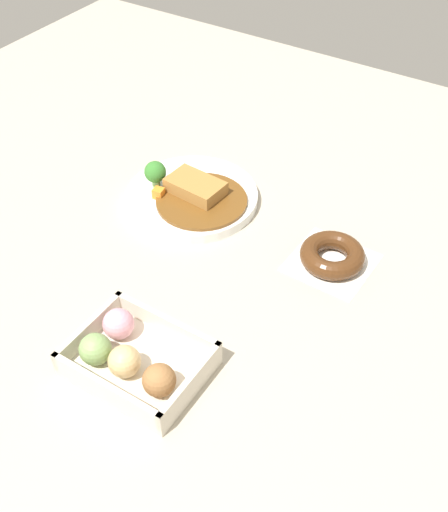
{
  "coord_description": "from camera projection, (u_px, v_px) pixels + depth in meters",
  "views": [
    {
      "loc": [
        0.48,
        -0.58,
        0.7
      ],
      "look_at": [
        0.1,
        0.03,
        0.03
      ],
      "focal_mm": 44.58,
      "sensor_mm": 36.0,
      "label": 1
    }
  ],
  "objects": [
    {
      "name": "chocolate_ring_donut",
      "position": [
        332.0,
        256.0,
        1.01
      ],
      "size": [
        0.13,
        0.13,
        0.03
      ],
      "color": "white",
      "rests_on": "ground_plane"
    },
    {
      "name": "donut_box",
      "position": [
        133.0,
        358.0,
        0.85
      ],
      "size": [
        0.18,
        0.14,
        0.06
      ],
      "color": "beige",
      "rests_on": "ground_plane"
    },
    {
      "name": "ground_plane",
      "position": [
        164.0,
        257.0,
        1.03
      ],
      "size": [
        1.6,
        1.6,
        0.0
      ],
      "primitive_type": "plane",
      "color": "#B2A893"
    },
    {
      "name": "curry_plate",
      "position": [
        191.0,
        195.0,
        1.12
      ],
      "size": [
        0.23,
        0.23,
        0.07
      ],
      "color": "white",
      "rests_on": "ground_plane"
    }
  ]
}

